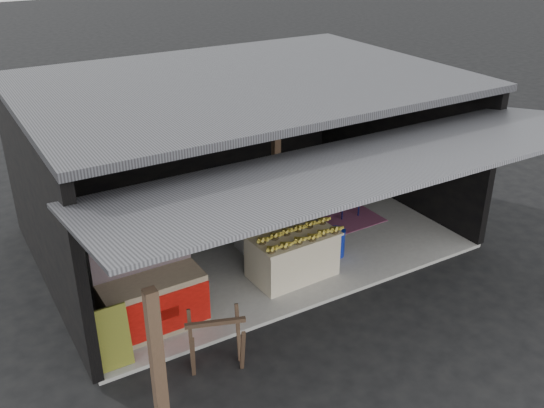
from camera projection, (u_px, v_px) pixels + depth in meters
ground at (323, 305)px, 9.39m from camera, size 80.00×80.00×0.00m
concrete_slab at (245, 236)px, 11.31m from camera, size 7.00×5.00×0.06m
shophouse at (235, 126)px, 10.66m from camera, size 7.40×7.29×3.02m
banana_table at (292, 255)px, 9.89m from camera, size 1.45×0.93×0.78m
banana_pile at (293, 230)px, 9.68m from camera, size 1.33×0.83×0.15m
white_crate at (262, 224)px, 10.68m from camera, size 0.86×0.59×0.95m
neighbor_stall at (153, 301)px, 8.59m from camera, size 1.47×0.68×1.51m
green_signboard at (107, 340)px, 7.82m from camera, size 0.60×0.17×0.90m
sawhorse at (216, 339)px, 7.87m from camera, size 0.87×0.87×0.77m
water_barrel at (336, 243)px, 10.54m from camera, size 0.32×0.32×0.47m
plastic_chair at (344, 186)px, 11.91m from camera, size 0.50×0.50×0.97m
magenta_rug at (342, 220)px, 11.84m from camera, size 1.52×1.03×0.01m
picture_frames at (180, 107)px, 12.26m from camera, size 1.62×0.04×0.46m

